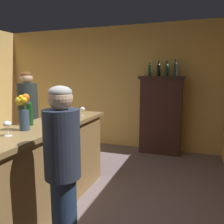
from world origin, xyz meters
name	(u,v)px	position (x,y,z in m)	size (l,w,h in m)	color
floor	(15,213)	(0.00, 0.00, 0.00)	(7.71, 7.71, 0.00)	slate
wall_back	(106,87)	(0.00, 3.02, 1.34)	(5.17, 0.12, 2.69)	tan
bar_counter	(41,170)	(0.30, 0.13, 0.53)	(0.62, 2.37, 1.05)	olive
display_cabinet	(161,114)	(1.32, 2.75, 0.84)	(0.91, 0.36, 1.60)	#331D1A
wine_bottle_rose	(29,112)	(0.18, 0.14, 1.21)	(0.08, 0.08, 0.34)	#133F19
wine_bottle_malbec	(55,109)	(0.26, 0.54, 1.18)	(0.07, 0.07, 0.31)	#4C2815
wine_glass_mid	(83,110)	(0.46, 0.90, 1.14)	(0.07, 0.07, 0.13)	white
wine_glass_spare	(7,125)	(0.29, -0.32, 1.16)	(0.08, 0.08, 0.15)	white
flower_arrangement	(23,109)	(0.28, -0.08, 1.28)	(0.14, 0.13, 0.38)	#324761
cheese_plate	(67,113)	(0.16, 0.99, 1.06)	(0.18, 0.18, 0.01)	white
display_bottle_left	(150,69)	(1.07, 2.75, 1.74)	(0.06, 0.06, 0.30)	#133219
display_bottle_midleft	(159,69)	(1.24, 2.75, 1.74)	(0.08, 0.08, 0.31)	black
display_bottle_center	(167,69)	(1.41, 2.75, 1.74)	(0.08, 0.08, 0.30)	#113324
display_bottle_midright	(175,69)	(1.57, 2.75, 1.75)	(0.07, 0.07, 0.33)	#1B2C31
patron_near_entrance	(29,118)	(-0.59, 1.04, 0.93)	(0.31, 0.31, 1.68)	#4B6F4F
bartender	(63,167)	(0.94, -0.41, 0.87)	(0.30, 0.30, 1.54)	navy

